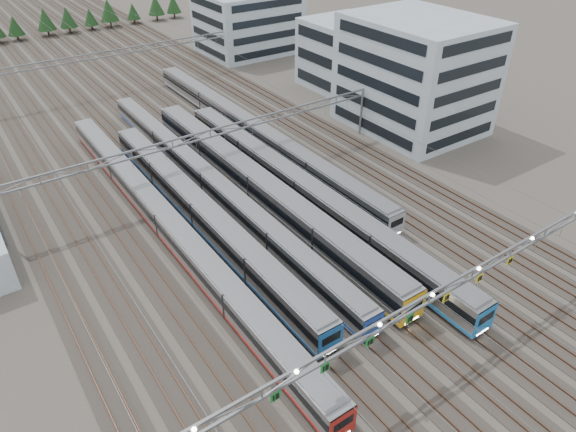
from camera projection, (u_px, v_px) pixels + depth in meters
ground at (417, 357)px, 47.49m from camera, size 400.00×400.00×0.00m
track_bed at (88, 64)px, 114.92m from camera, size 54.00×260.00×5.42m
train_a at (167, 223)px, 62.02m from camera, size 2.68×66.77×3.49m
train_b at (202, 212)px, 63.74m from camera, size 2.86×51.53×3.72m
train_c at (209, 182)px, 70.56m from camera, size 2.53×66.45×3.28m
train_d at (258, 186)px, 68.72m from camera, size 3.15×56.88×4.12m
train_e at (303, 190)px, 68.17m from camera, size 2.92×58.54×3.80m
train_f at (253, 130)px, 84.15m from camera, size 2.76×66.49×3.59m
gantry_near at (430, 301)px, 43.44m from camera, size 56.36×0.61×8.08m
gantry_mid at (211, 140)px, 71.23m from camera, size 56.36×0.36×8.00m
gantry_far at (105, 59)px, 101.95m from camera, size 56.36×0.36×8.00m
depot_bldg_south at (415, 74)px, 85.69m from camera, size 18.00×22.00×18.32m
depot_bldg_mid at (346, 55)px, 103.56m from camera, size 14.00×16.00×13.20m
depot_bldg_north at (248, 22)px, 124.46m from camera, size 22.00×18.00×14.05m
treeline at (30, 22)px, 135.90m from camera, size 87.50×5.60×7.02m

